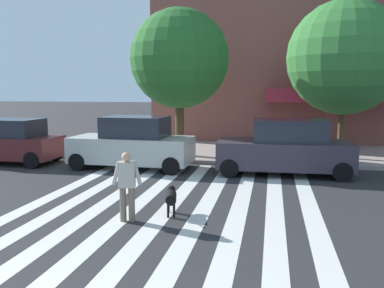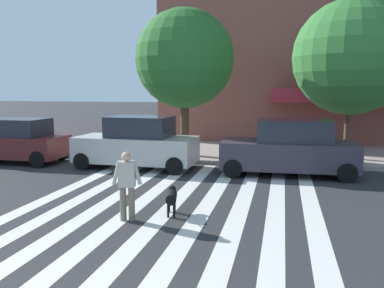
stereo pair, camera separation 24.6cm
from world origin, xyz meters
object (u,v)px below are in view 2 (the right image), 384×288
at_px(street_tree_nearest, 185,59).
at_px(street_tree_middle, 351,57).
at_px(pedestrian_dog_walker, 127,182).
at_px(dog_on_leash, 171,197).
at_px(parked_car_behind_first, 137,144).
at_px(parked_car_third_in_line, 289,149).
at_px(parked_car_near_curb, 16,141).

distance_m(street_tree_nearest, street_tree_middle, 6.93).
distance_m(pedestrian_dog_walker, dog_on_leash, 1.22).
bearing_deg(parked_car_behind_first, dog_on_leash, -61.46).
xyz_separation_m(parked_car_third_in_line, dog_on_leash, (-2.87, -5.34, -0.51)).
height_order(parked_car_near_curb, pedestrian_dog_walker, parked_car_near_curb).
relative_size(street_tree_middle, pedestrian_dog_walker, 4.02).
height_order(street_tree_middle, pedestrian_dog_walker, street_tree_middle).
height_order(parked_car_near_curb, parked_car_behind_first, parked_car_behind_first).
bearing_deg(parked_car_third_in_line, dog_on_leash, -118.21).
xyz_separation_m(parked_car_behind_first, parked_car_third_in_line, (5.77, 0.00, -0.00)).
xyz_separation_m(parked_car_near_curb, dog_on_leash, (8.31, -5.34, -0.45)).
xyz_separation_m(parked_car_near_curb, parked_car_third_in_line, (11.17, 0.00, 0.06)).
relative_size(parked_car_near_curb, street_tree_middle, 0.64).
height_order(parked_car_third_in_line, street_tree_nearest, street_tree_nearest).
xyz_separation_m(parked_car_near_curb, street_tree_nearest, (6.68, 2.56, 3.46)).
distance_m(parked_car_third_in_line, street_tree_middle, 5.27).
xyz_separation_m(street_tree_middle, pedestrian_dog_walker, (-6.14, -9.27, -3.43)).
bearing_deg(street_tree_middle, parked_car_behind_first, -158.43).
relative_size(parked_car_third_in_line, street_tree_middle, 0.73).
xyz_separation_m(parked_car_behind_first, street_tree_middle, (8.17, 3.23, 3.40)).
height_order(pedestrian_dog_walker, dog_on_leash, pedestrian_dog_walker).
height_order(parked_car_third_in_line, street_tree_middle, street_tree_middle).
bearing_deg(pedestrian_dog_walker, parked_car_behind_first, 108.58).
distance_m(street_tree_middle, dog_on_leash, 10.79).
height_order(parked_car_behind_first, street_tree_middle, street_tree_middle).
bearing_deg(pedestrian_dog_walker, street_tree_nearest, 95.01).
distance_m(street_tree_middle, pedestrian_dog_walker, 11.64).
relative_size(parked_car_near_curb, street_tree_nearest, 0.66).
xyz_separation_m(parked_car_behind_first, street_tree_nearest, (1.28, 2.56, 3.40)).
distance_m(parked_car_near_curb, parked_car_third_in_line, 11.17).
bearing_deg(parked_car_behind_first, street_tree_nearest, 63.47).
bearing_deg(parked_car_near_curb, dog_on_leash, -32.73).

